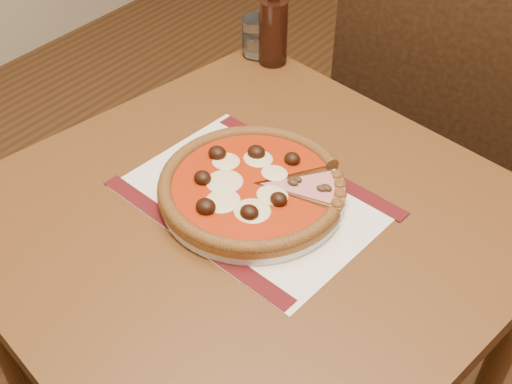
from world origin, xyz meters
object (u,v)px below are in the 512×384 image
pizza (252,185)px  bottle (273,28)px  table (249,256)px  plate (253,194)px  chair_far (432,122)px  water_glass (258,37)px

pizza → bottle: 0.45m
table → plate: 0.12m
table → pizza: bearing=116.7°
plate → bottle: bottle is taller
chair_far → pizza: (-0.04, -0.68, 0.24)m
plate → bottle: bearing=121.6°
water_glass → bottle: size_ratio=0.41×
plate → pizza: pizza is taller
table → plate: size_ratio=3.09×
bottle → chair_far: bearing=47.8°
pizza → water_glass: water_glass is taller
water_glass → bottle: 0.06m
plate → water_glass: bearing=125.8°
table → bottle: (-0.25, 0.41, 0.18)m
plate → pizza: size_ratio=0.98×
plate → table: bearing=-64.3°
pizza → bottle: bearing=121.5°
table → bottle: size_ratio=4.59×
table → pizza: 0.14m
water_glass → pizza: bearing=-54.3°
pizza → water_glass: size_ratio=3.68×
chair_far → pizza: 0.72m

